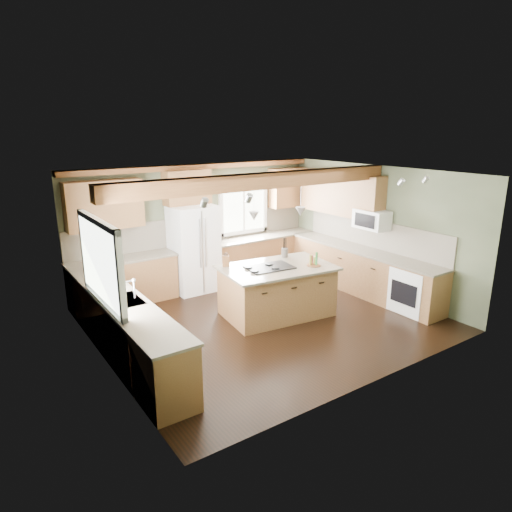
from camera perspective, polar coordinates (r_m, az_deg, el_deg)
floor at (r=8.25m, az=1.13°, el=-8.01°), size 5.60×5.60×0.00m
ceiling at (r=7.57m, az=1.24°, el=10.28°), size 5.60×5.60×0.00m
wall_back at (r=9.89m, az=-7.30°, el=3.87°), size 5.60×0.00×5.60m
wall_left at (r=6.65m, az=-18.86°, el=-2.89°), size 0.00×5.00×5.00m
wall_right at (r=9.67m, az=14.82°, el=3.19°), size 0.00×5.00×5.00m
ceiling_beam at (r=7.67m, az=0.79°, el=9.37°), size 5.55×0.26×0.26m
soffit_trim at (r=9.62m, az=-7.29°, el=11.01°), size 5.55×0.20×0.10m
backsplash_back at (r=9.90m, az=-7.25°, el=3.35°), size 5.58×0.03×0.58m
backsplash_right at (r=9.71m, az=14.50°, el=2.72°), size 0.03×3.70×0.58m
base_cab_back_left at (r=9.19m, az=-16.20°, el=-3.15°), size 2.02×0.60×0.88m
counter_back_left at (r=9.05m, az=-16.42°, el=-0.40°), size 2.06×0.64×0.04m
base_cab_back_right at (r=10.60m, az=0.77°, el=0.03°), size 2.62×0.60×0.88m
counter_back_right at (r=10.48m, az=0.78°, el=2.45°), size 2.66×0.64×0.04m
base_cab_left at (r=7.08m, az=-16.00°, el=-8.97°), size 0.60×3.70×0.88m
counter_left at (r=6.90m, az=-16.29°, el=-5.50°), size 0.64×3.74×0.04m
base_cab_right at (r=9.70m, az=13.07°, el=-1.92°), size 0.60×3.70×0.88m
counter_right at (r=9.57m, az=13.25°, el=0.70°), size 0.64×3.74×0.04m
upper_cab_back_left at (r=8.89m, az=-18.44°, el=6.09°), size 1.40×0.35×0.90m
upper_cab_over_fridge at (r=9.46m, az=-8.62°, el=8.50°), size 0.96×0.35×0.70m
upper_cab_right at (r=10.03m, az=10.52°, el=7.67°), size 0.35×2.20×0.90m
upper_cab_back_corner at (r=10.87m, az=3.95°, el=8.53°), size 0.90×0.35×0.90m
window_left at (r=6.63m, az=-19.01°, el=-0.69°), size 0.04×1.60×1.05m
window_back at (r=10.39m, az=-1.64°, el=5.98°), size 1.10×0.04×1.00m
sink at (r=6.90m, az=-16.29°, el=-5.46°), size 0.50×0.65×0.03m
faucet at (r=6.90m, az=-14.97°, el=-4.06°), size 0.02×0.02×0.28m
dishwasher at (r=5.99m, az=-11.72°, el=-13.58°), size 0.60×0.60×0.84m
oven at (r=8.93m, az=19.15°, el=-4.05°), size 0.60×0.72×0.84m
microwave at (r=9.42m, az=14.27°, el=4.46°), size 0.40×0.70×0.38m
pendant_left at (r=7.73m, az=-0.26°, el=5.00°), size 0.18×0.18×0.16m
pendant_right at (r=8.19m, az=5.58°, el=5.55°), size 0.18×0.18×0.16m
refrigerator at (r=9.52m, az=-7.77°, el=0.91°), size 0.90×0.74×1.80m
island at (r=8.34m, az=2.62°, el=-4.48°), size 1.99×1.36×0.88m
island_top at (r=8.19m, az=2.66°, el=-1.46°), size 2.13×1.50×0.04m
cooktop at (r=8.11m, az=1.71°, el=-1.41°), size 0.87×0.63×0.02m
knife_block at (r=8.19m, az=-3.79°, el=-0.62°), size 0.14×0.13×0.20m
utensil_crock at (r=8.76m, az=3.61°, el=0.41°), size 0.17×0.17×0.17m
bottle_tray at (r=8.26m, az=7.25°, el=-0.43°), size 0.28×0.28×0.23m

